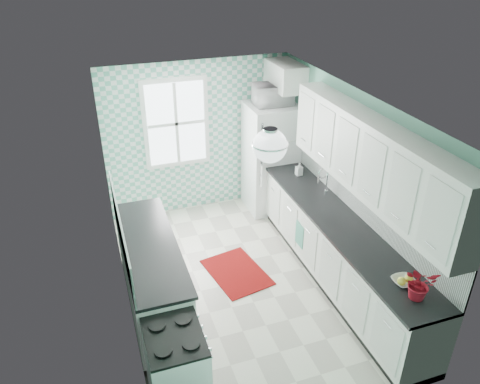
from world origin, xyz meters
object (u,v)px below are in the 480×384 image
object	(u,v)px
potted_plant	(420,284)
sink	(316,196)
stove	(177,366)
microwave	(273,94)
fridge	(271,158)
fruit_bowl	(404,281)
ceiling_light	(270,146)

from	to	relation	value
potted_plant	sink	bearing A→B (deg)	89.89
stove	microwave	xyz separation A→B (m)	(2.31, 3.26, 1.54)
fridge	stove	size ratio (longest dim) A/B	2.19
fridge	stove	distance (m)	4.02
sink	fruit_bowl	size ratio (longest dim) A/B	2.28
fridge	microwave	size ratio (longest dim) A/B	3.10
ceiling_light	sink	size ratio (longest dim) A/B	0.66
stove	sink	distance (m)	3.07
fridge	potted_plant	distance (m)	3.65
ceiling_light	sink	xyz separation A→B (m)	(1.20, 1.15, -1.39)
ceiling_light	potted_plant	distance (m)	2.01
potted_plant	microwave	world-z (taller)	microwave
ceiling_light	potted_plant	bearing A→B (deg)	-41.52
ceiling_light	potted_plant	world-z (taller)	ceiling_light
sink	fruit_bowl	xyz separation A→B (m)	(-0.00, -2.00, 0.04)
stove	ceiling_light	bearing A→B (deg)	27.25
ceiling_light	fruit_bowl	bearing A→B (deg)	-35.13
ceiling_light	fridge	world-z (taller)	ceiling_light
ceiling_light	fridge	distance (m)	3.14
stove	potted_plant	bearing A→B (deg)	-11.43
fridge	potted_plant	world-z (taller)	fridge
ceiling_light	microwave	xyz separation A→B (m)	(1.11, 2.58, -0.35)
stove	sink	bearing A→B (deg)	34.92
potted_plant	fruit_bowl	bearing A→B (deg)	90.00
fridge	fruit_bowl	xyz separation A→B (m)	(0.09, -3.42, 0.06)
ceiling_light	fruit_bowl	world-z (taller)	ceiling_light
fridge	potted_plant	xyz separation A→B (m)	(0.09, -3.64, 0.20)
ceiling_light	stove	world-z (taller)	ceiling_light
microwave	fruit_bowl	bearing A→B (deg)	94.71
stove	fruit_bowl	distance (m)	2.46
stove	sink	xyz separation A→B (m)	(2.40, 1.84, 0.50)
ceiling_light	fruit_bowl	distance (m)	2.00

